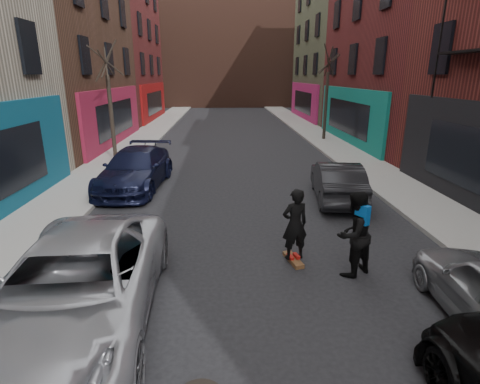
{
  "coord_description": "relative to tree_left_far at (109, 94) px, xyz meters",
  "views": [
    {
      "loc": [
        -0.63,
        -1.17,
        4.29
      ],
      "look_at": [
        -0.25,
        7.39,
        1.6
      ],
      "focal_mm": 28.0,
      "sensor_mm": 36.0,
      "label": 1
    }
  ],
  "objects": [
    {
      "name": "building_far",
      "position": [
        6.2,
        38.0,
        3.62
      ],
      "size": [
        40.0,
        10.0,
        14.0
      ],
      "primitive_type": "cube",
      "color": "#47281E",
      "rests_on": "ground"
    },
    {
      "name": "sidewalk_left",
      "position": [
        -0.05,
        12.0,
        -3.31
      ],
      "size": [
        2.5,
        84.0,
        0.13
      ],
      "primitive_type": "cube",
      "color": "gray",
      "rests_on": "ground"
    },
    {
      "name": "sidewalk_right",
      "position": [
        12.45,
        12.0,
        -3.31
      ],
      "size": [
        2.5,
        84.0,
        0.13
      ],
      "primitive_type": "cube",
      "color": "gray",
      "rests_on": "ground"
    },
    {
      "name": "skateboard",
      "position": [
        7.2,
        -11.16,
        -3.33
      ],
      "size": [
        0.4,
        0.83,
        0.1
      ],
      "primitive_type": "cube",
      "rotation": [
        0.0,
        0.0,
        0.24
      ],
      "color": "brown",
      "rests_on": "ground"
    },
    {
      "name": "parked_left_far",
      "position": [
        3.0,
        -13.37,
        -2.58
      ],
      "size": [
        2.92,
        5.87,
        1.6
      ],
      "primitive_type": "imported",
      "rotation": [
        0.0,
        0.0,
        0.05
      ],
      "color": "#9B9CA3",
      "rests_on": "ground"
    },
    {
      "name": "tree_left_far",
      "position": [
        0.0,
        0.0,
        0.0
      ],
      "size": [
        2.0,
        2.0,
        6.5
      ],
      "primitive_type": null,
      "color": "black",
      "rests_on": "sidewalk_left"
    },
    {
      "name": "tree_right_far",
      "position": [
        12.4,
        6.0,
        0.15
      ],
      "size": [
        2.0,
        2.0,
        6.8
      ],
      "primitive_type": null,
      "color": "black",
      "rests_on": "sidewalk_right"
    },
    {
      "name": "pedestrian",
      "position": [
        8.38,
        -11.78,
        -2.41
      ],
      "size": [
        1.19,
        1.12,
        1.94
      ],
      "rotation": [
        0.0,
        0.0,
        3.69
      ],
      "color": "black",
      "rests_on": "ground"
    },
    {
      "name": "skateboarder",
      "position": [
        7.2,
        -11.16,
        -2.42
      ],
      "size": [
        0.71,
        0.55,
        1.73
      ],
      "primitive_type": "imported",
      "rotation": [
        0.0,
        0.0,
        3.38
      ],
      "color": "black",
      "rests_on": "skateboard"
    },
    {
      "name": "parked_left_end",
      "position": [
        2.11,
        -4.75,
        -2.62
      ],
      "size": [
        2.51,
        5.4,
        1.53
      ],
      "primitive_type": "imported",
      "rotation": [
        0.0,
        0.0,
        -0.07
      ],
      "color": "black",
      "rests_on": "ground"
    },
    {
      "name": "parked_right_end",
      "position": [
        9.58,
        -6.54,
        -2.69
      ],
      "size": [
        2.0,
        4.34,
        1.38
      ],
      "primitive_type": "imported",
      "rotation": [
        0.0,
        0.0,
        3.01
      ],
      "color": "black",
      "rests_on": "ground"
    }
  ]
}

